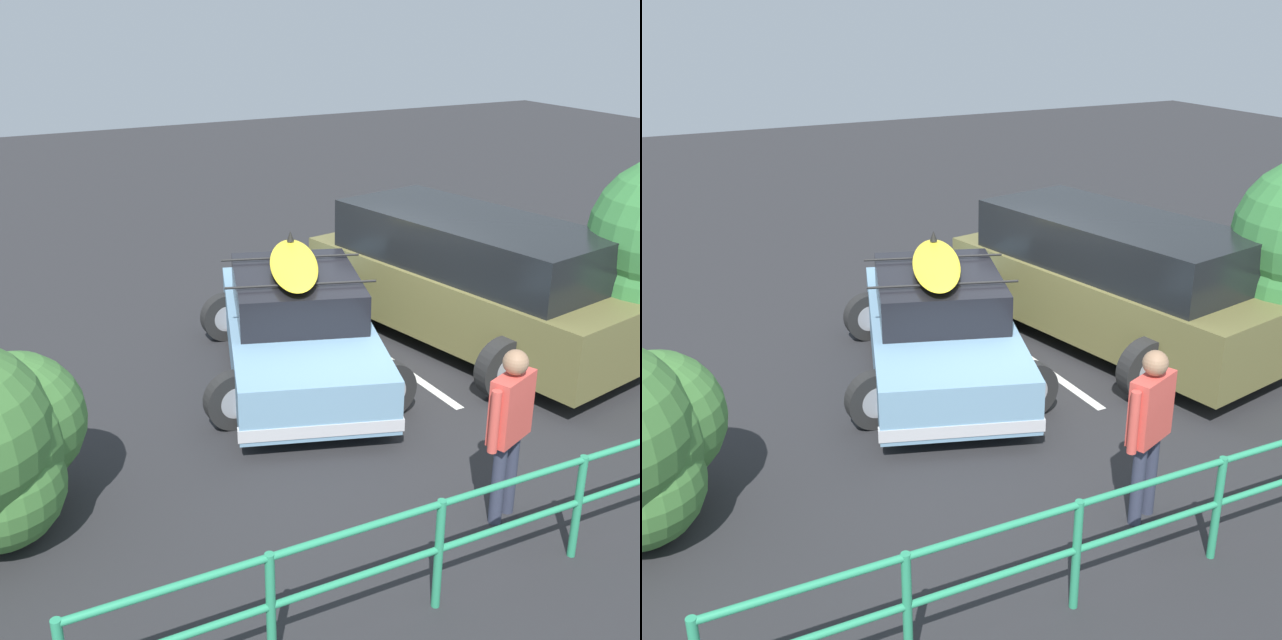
# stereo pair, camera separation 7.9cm
# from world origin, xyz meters

# --- Properties ---
(ground_plane) EXTENTS (44.00, 44.00, 0.02)m
(ground_plane) POSITION_xyz_m (0.00, 0.00, -0.01)
(ground_plane) COLOR #28282B
(ground_plane) RESTS_ON ground
(parking_stripe) EXTENTS (0.12, 3.50, 0.00)m
(parking_stripe) POSITION_xyz_m (-0.63, -0.30, 0.00)
(parking_stripe) COLOR silver
(parking_stripe) RESTS_ON ground
(sedan_car) EXTENTS (3.15, 4.45, 1.58)m
(sedan_car) POSITION_xyz_m (0.61, -0.34, 0.63)
(sedan_car) COLOR #729EBC
(sedan_car) RESTS_ON ground
(suv_car) EXTENTS (3.08, 5.18, 1.79)m
(suv_car) POSITION_xyz_m (-1.89, -0.16, 0.93)
(suv_car) COLOR brown
(suv_car) RESTS_ON ground
(person_bystander) EXTENTS (0.62, 0.35, 1.69)m
(person_bystander) POSITION_xyz_m (0.32, 3.32, 1.01)
(person_bystander) COLOR #33384C
(person_bystander) RESTS_ON ground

